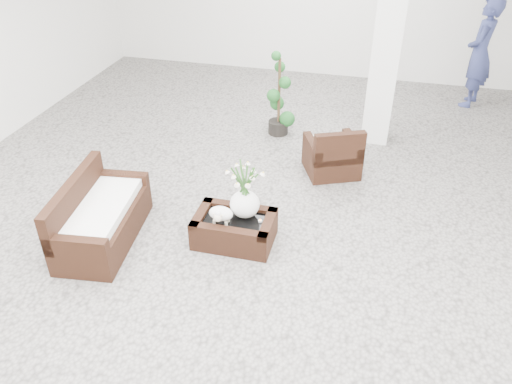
% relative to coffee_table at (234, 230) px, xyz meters
% --- Properties ---
extents(ground, '(11.00, 11.00, 0.00)m').
position_rel_coffee_table_xyz_m(ground, '(0.22, 0.25, -0.16)').
color(ground, gray).
rests_on(ground, ground).
extents(column, '(0.40, 0.40, 3.50)m').
position_rel_coffee_table_xyz_m(column, '(1.42, 3.05, 1.59)').
color(column, white).
rests_on(column, ground).
extents(coffee_table, '(0.90, 0.60, 0.31)m').
position_rel_coffee_table_xyz_m(coffee_table, '(0.00, 0.00, 0.00)').
color(coffee_table, '#351B0F').
rests_on(coffee_table, ground).
extents(sheep_figurine, '(0.28, 0.23, 0.21)m').
position_rel_coffee_table_xyz_m(sheep_figurine, '(-0.12, -0.10, 0.26)').
color(sheep_figurine, white).
rests_on(sheep_figurine, coffee_table).
extents(planter_narcissus, '(0.44, 0.44, 0.80)m').
position_rel_coffee_table_xyz_m(planter_narcissus, '(0.10, 0.10, 0.56)').
color(planter_narcissus, white).
rests_on(planter_narcissus, coffee_table).
extents(tealight, '(0.04, 0.04, 0.03)m').
position_rel_coffee_table_xyz_m(tealight, '(0.30, 0.02, 0.17)').
color(tealight, white).
rests_on(tealight, coffee_table).
extents(armchair, '(0.90, 0.89, 0.74)m').
position_rel_coffee_table_xyz_m(armchair, '(0.88, 1.86, 0.21)').
color(armchair, '#351B0F').
rests_on(armchair, ground).
extents(loveseat, '(0.85, 1.50, 0.76)m').
position_rel_coffee_table_xyz_m(loveseat, '(-1.47, -0.34, 0.23)').
color(loveseat, '#351B0F').
rests_on(loveseat, ground).
extents(topiary, '(0.35, 0.35, 1.33)m').
position_rel_coffee_table_xyz_m(topiary, '(-0.10, 2.86, 0.51)').
color(topiary, '#16461A').
rests_on(topiary, ground).
extents(shopper, '(0.64, 0.79, 1.87)m').
position_rel_coffee_table_xyz_m(shopper, '(2.99, 4.86, 0.78)').
color(shopper, navy).
rests_on(shopper, ground).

